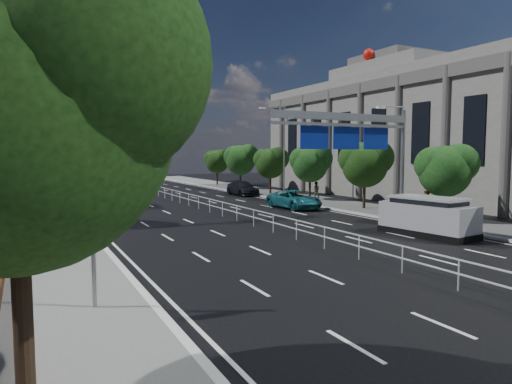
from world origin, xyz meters
TOP-DOWN VIEW (x-y plane):
  - ground at (0.00, 0.00)m, footprint 160.00×160.00m
  - sidewalk_near at (-11.50, 0.00)m, footprint 5.00×140.00m
  - kerb_near at (-9.00, 0.00)m, footprint 0.25×140.00m
  - median_fence at (0.00, 22.50)m, footprint 0.05×85.00m
  - toilet_sign at (-10.95, 0.00)m, footprint 1.62×0.18m
  - overhead_gantry at (6.74, 10.05)m, footprint 10.24×0.38m
  - streetlight_far at (10.50, 26.00)m, footprint 2.78×2.40m
  - civic_hall at (23.72, 22.00)m, footprint 14.40×36.00m
  - near_tree_big at (-12.13, -4.53)m, footprint 5.72×5.33m
  - near_tree_back at (-11.94, 17.97)m, footprint 4.84×4.51m
  - far_tree_c at (11.24, 6.98)m, footprint 3.52×3.28m
  - far_tree_d at (11.25, 14.48)m, footprint 3.85×3.59m
  - far_tree_e at (11.25, 21.98)m, footprint 3.63×3.38m
  - far_tree_f at (11.24, 29.48)m, footprint 3.52×3.28m
  - far_tree_g at (11.25, 36.98)m, footprint 3.96×3.69m
  - far_tree_h at (11.24, 44.48)m, footprint 3.41×3.18m
  - white_minivan at (-4.97, 25.10)m, footprint 2.49×4.62m
  - red_bus at (-5.69, 48.38)m, footprint 3.09×10.37m
  - near_car_silver at (-3.82, 39.25)m, footprint 2.44×5.09m
  - near_car_dark at (-3.84, 53.97)m, footprint 1.61×4.46m
  - silver_minivan at (6.84, 4.31)m, footprint 2.72×5.19m
  - parked_car_teal at (6.87, 17.71)m, footprint 2.69×5.31m
  - parked_car_dark at (8.15, 30.00)m, footprint 2.08×5.00m
  - pedestrian_a at (9.60, 7.00)m, footprint 0.84×0.82m
  - pedestrian_b at (12.41, 22.80)m, footprint 0.96×0.92m

SIDE VIEW (x-z plane):
  - ground at x=0.00m, z-range 0.00..0.00m
  - sidewalk_near at x=-11.50m, z-range 0.00..0.14m
  - kerb_near at x=-9.00m, z-range -0.01..0.15m
  - median_fence at x=0.00m, z-range 0.01..1.04m
  - parked_car_teal at x=6.87m, z-range 0.00..1.44m
  - parked_car_dark at x=8.15m, z-range 0.00..1.45m
  - near_car_dark at x=-3.84m, z-range 0.00..1.46m
  - near_car_silver at x=-3.82m, z-range 0.00..1.68m
  - pedestrian_b at x=12.41m, z-range 0.14..1.69m
  - white_minivan at x=-4.97m, z-range -0.02..1.90m
  - silver_minivan at x=6.84m, z-range -0.02..2.04m
  - pedestrian_a at x=9.60m, z-range 0.14..2.09m
  - red_bus at x=-5.69m, z-range 0.07..3.12m
  - toilet_sign at x=-10.95m, z-range 0.77..5.11m
  - far_tree_h at x=11.24m, z-range 0.97..5.88m
  - far_tree_c at x=11.24m, z-range 0.95..5.90m
  - far_tree_f at x=11.24m, z-range 0.98..6.00m
  - far_tree_e at x=11.25m, z-range 0.99..6.12m
  - far_tree_d at x=11.25m, z-range 1.02..6.36m
  - far_tree_g at x=11.25m, z-range 1.03..6.48m
  - near_tree_back at x=-11.94m, z-range 1.27..7.96m
  - streetlight_far at x=10.50m, z-range 0.71..9.71m
  - near_tree_big at x=-12.13m, z-range 1.42..9.13m
  - overhead_gantry at x=6.74m, z-range 1.88..9.33m
  - civic_hall at x=23.72m, z-range -0.91..13.44m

